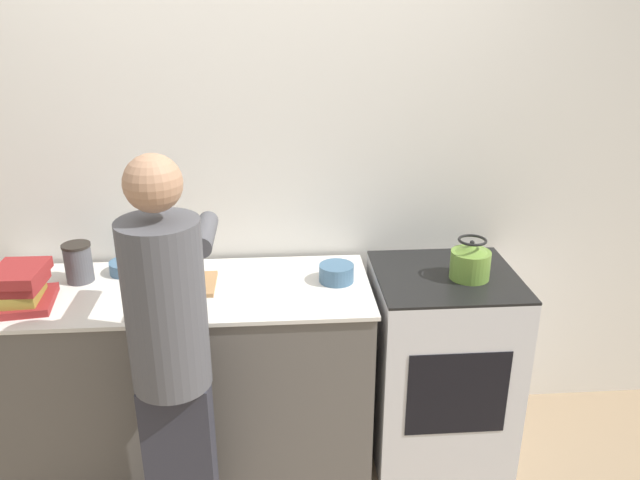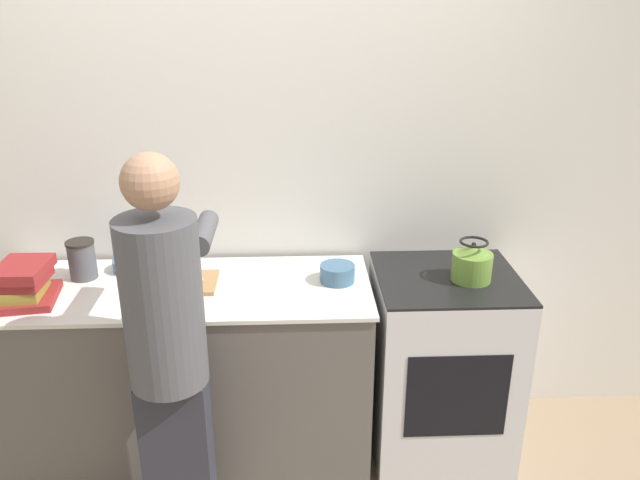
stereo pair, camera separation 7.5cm
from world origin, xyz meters
TOP-DOWN VIEW (x-y plane):
  - wall_back at (0.00, 0.68)m, footprint 8.00×0.05m
  - counter at (-0.34, 0.31)m, footprint 1.65×0.64m
  - oven at (0.84, 0.30)m, footprint 0.63×0.60m
  - person at (-0.32, -0.19)m, footprint 0.33×0.57m
  - cutting_board at (-0.35, 0.33)m, footprint 0.31×0.24m
  - knife at (-0.36, 0.31)m, footprint 0.19×0.11m
  - kettle at (0.93, 0.26)m, footprint 0.18×0.18m
  - bowl_prep at (0.34, 0.34)m, footprint 0.16×0.16m
  - bowl_mixing at (-0.62, 0.50)m, footprint 0.16×0.16m
  - canister_jar at (-0.81, 0.42)m, footprint 0.13×0.13m
  - book_stack at (-0.98, 0.20)m, footprint 0.25×0.29m

SIDE VIEW (x-z plane):
  - counter at x=-0.34m, z-range 0.00..0.90m
  - oven at x=0.84m, z-range 0.00..0.94m
  - person at x=-0.32m, z-range 0.08..1.72m
  - cutting_board at x=-0.35m, z-range 0.90..0.92m
  - knife at x=-0.36m, z-range 0.92..0.93m
  - bowl_mixing at x=-0.62m, z-range 0.90..0.96m
  - bowl_prep at x=0.34m, z-range 0.90..0.98m
  - book_stack at x=-0.98m, z-range 0.90..1.07m
  - canister_jar at x=-0.81m, z-range 0.90..1.08m
  - kettle at x=0.93m, z-range 0.92..1.11m
  - wall_back at x=0.00m, z-range 0.00..2.60m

